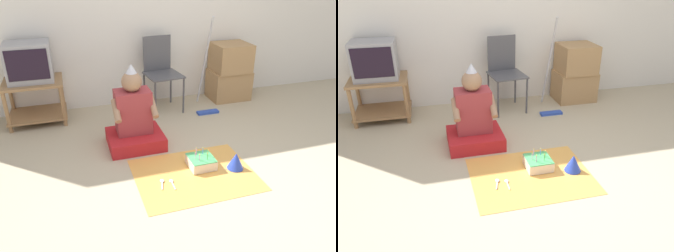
% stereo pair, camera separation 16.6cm
% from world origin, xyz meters
% --- Properties ---
extents(ground_plane, '(16.00, 16.00, 0.00)m').
position_xyz_m(ground_plane, '(0.00, 0.00, 0.00)').
color(ground_plane, tan).
extents(wall_back, '(6.40, 0.06, 2.55)m').
position_xyz_m(wall_back, '(0.00, 2.11, 1.27)').
color(wall_back, silver).
rests_on(wall_back, ground_plane).
extents(tv_stand, '(0.66, 0.52, 0.51)m').
position_xyz_m(tv_stand, '(-1.55, 1.82, 0.30)').
color(tv_stand, '#997047').
rests_on(tv_stand, ground_plane).
extents(tv, '(0.49, 0.41, 0.43)m').
position_xyz_m(tv, '(-1.55, 1.84, 0.73)').
color(tv, '#99999E').
rests_on(tv, tv_stand).
extents(folding_chair, '(0.46, 0.47, 0.92)m').
position_xyz_m(folding_chair, '(-0.03, 1.78, 0.53)').
color(folding_chair, '#4C4C51').
rests_on(folding_chair, ground_plane).
extents(cardboard_box_stack, '(0.53, 0.44, 0.77)m').
position_xyz_m(cardboard_box_stack, '(0.97, 1.83, 0.38)').
color(cardboard_box_stack, '#A87F51').
rests_on(cardboard_box_stack, ground_plane).
extents(dust_mop, '(0.28, 0.41, 1.19)m').
position_xyz_m(dust_mop, '(0.49, 1.51, 0.34)').
color(dust_mop, '#2D4CB2').
rests_on(dust_mop, ground_plane).
extents(person_seated, '(0.56, 0.48, 0.86)m').
position_xyz_m(person_seated, '(-0.57, 0.91, 0.28)').
color(person_seated, red).
rests_on(person_seated, ground_plane).
extents(party_cloth, '(1.08, 0.83, 0.01)m').
position_xyz_m(party_cloth, '(-0.18, 0.19, 0.00)').
color(party_cloth, '#EFA84C').
rests_on(party_cloth, ground_plane).
extents(birthday_cake, '(0.23, 0.23, 0.17)m').
position_xyz_m(birthday_cake, '(-0.08, 0.30, 0.05)').
color(birthday_cake, '#F4E0C6').
rests_on(birthday_cake, party_cloth).
extents(party_hat_blue, '(0.15, 0.15, 0.16)m').
position_xyz_m(party_hat_blue, '(0.22, 0.17, 0.08)').
color(party_hat_blue, blue).
rests_on(party_hat_blue, party_cloth).
extents(plastic_spoon_near, '(0.06, 0.14, 0.01)m').
position_xyz_m(plastic_spoon_near, '(-0.50, 0.16, 0.01)').
color(plastic_spoon_near, white).
rests_on(plastic_spoon_near, party_cloth).
extents(plastic_spoon_far, '(0.04, 0.15, 0.01)m').
position_xyz_m(plastic_spoon_far, '(-0.42, 0.13, 0.01)').
color(plastic_spoon_far, white).
rests_on(plastic_spoon_far, party_cloth).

